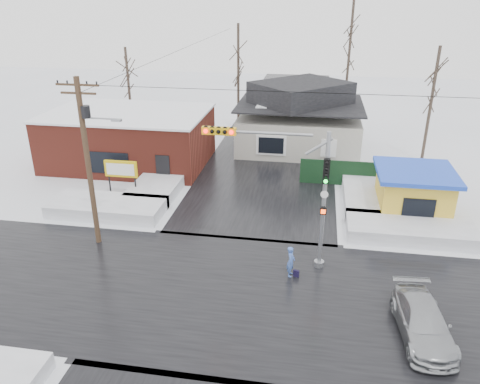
% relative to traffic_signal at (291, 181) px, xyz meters
% --- Properties ---
extents(ground, '(120.00, 120.00, 0.00)m').
position_rel_traffic_signal_xyz_m(ground, '(-2.43, -2.97, -4.54)').
color(ground, white).
rests_on(ground, ground).
extents(road_ns, '(10.00, 120.00, 0.02)m').
position_rel_traffic_signal_xyz_m(road_ns, '(-2.43, -2.97, -4.53)').
color(road_ns, black).
rests_on(road_ns, ground).
extents(road_ew, '(120.00, 10.00, 0.02)m').
position_rel_traffic_signal_xyz_m(road_ew, '(-2.43, -2.97, -4.53)').
color(road_ew, black).
rests_on(road_ew, ground).
extents(snowbank_nw, '(7.00, 3.00, 0.80)m').
position_rel_traffic_signal_xyz_m(snowbank_nw, '(-11.43, 4.03, -4.14)').
color(snowbank_nw, white).
rests_on(snowbank_nw, ground).
extents(snowbank_ne, '(7.00, 3.00, 0.80)m').
position_rel_traffic_signal_xyz_m(snowbank_ne, '(6.57, 4.03, -4.14)').
color(snowbank_ne, white).
rests_on(snowbank_ne, ground).
extents(snowbank_nside_w, '(3.00, 8.00, 0.80)m').
position_rel_traffic_signal_xyz_m(snowbank_nside_w, '(-9.43, 9.03, -4.14)').
color(snowbank_nside_w, white).
rests_on(snowbank_nside_w, ground).
extents(snowbank_nside_e, '(3.00, 8.00, 0.80)m').
position_rel_traffic_signal_xyz_m(snowbank_nside_e, '(4.57, 9.03, -4.14)').
color(snowbank_nside_e, white).
rests_on(snowbank_nside_e, ground).
extents(traffic_signal, '(6.05, 0.68, 7.00)m').
position_rel_traffic_signal_xyz_m(traffic_signal, '(0.00, 0.00, 0.00)').
color(traffic_signal, gray).
rests_on(traffic_signal, ground).
extents(utility_pole, '(3.15, 0.44, 9.00)m').
position_rel_traffic_signal_xyz_m(utility_pole, '(-10.36, 0.53, 0.57)').
color(utility_pole, '#382619').
rests_on(utility_pole, ground).
extents(brick_building, '(12.20, 8.20, 4.12)m').
position_rel_traffic_signal_xyz_m(brick_building, '(-13.43, 13.03, -2.46)').
color(brick_building, maroon).
rests_on(brick_building, ground).
extents(marquee_sign, '(2.20, 0.21, 2.55)m').
position_rel_traffic_signal_xyz_m(marquee_sign, '(-11.43, 6.53, -2.62)').
color(marquee_sign, black).
rests_on(marquee_sign, ground).
extents(house, '(10.40, 8.40, 5.76)m').
position_rel_traffic_signal_xyz_m(house, '(-0.43, 19.03, -1.92)').
color(house, beige).
rests_on(house, ground).
extents(kiosk, '(4.60, 4.60, 2.88)m').
position_rel_traffic_signal_xyz_m(kiosk, '(7.07, 7.03, -3.08)').
color(kiosk, gold).
rests_on(kiosk, ground).
extents(fence, '(8.00, 0.12, 1.80)m').
position_rel_traffic_signal_xyz_m(fence, '(4.07, 11.03, -3.64)').
color(fence, black).
rests_on(fence, ground).
extents(tree_far_left, '(3.00, 3.00, 10.00)m').
position_rel_traffic_signal_xyz_m(tree_far_left, '(-6.43, 23.03, 3.41)').
color(tree_far_left, '#332821').
rests_on(tree_far_left, ground).
extents(tree_far_mid, '(3.00, 3.00, 12.00)m').
position_rel_traffic_signal_xyz_m(tree_far_mid, '(3.57, 25.03, 5.00)').
color(tree_far_mid, '#332821').
rests_on(tree_far_mid, ground).
extents(tree_far_right, '(3.00, 3.00, 9.00)m').
position_rel_traffic_signal_xyz_m(tree_far_right, '(9.57, 17.03, 2.62)').
color(tree_far_right, '#332821').
rests_on(tree_far_right, ground).
extents(tree_far_west, '(3.00, 3.00, 8.00)m').
position_rel_traffic_signal_xyz_m(tree_far_west, '(-16.43, 21.03, 1.82)').
color(tree_far_west, '#332821').
rests_on(tree_far_west, ground).
extents(pedestrian, '(0.42, 0.60, 1.56)m').
position_rel_traffic_signal_xyz_m(pedestrian, '(0.20, -1.03, -3.76)').
color(pedestrian, '#4569C3').
rests_on(pedestrian, ground).
extents(car, '(2.23, 4.70, 1.32)m').
position_rel_traffic_signal_xyz_m(car, '(5.67, -4.48, -3.88)').
color(car, '#A2A5A9').
rests_on(car, ground).
extents(shopping_bag, '(0.30, 0.20, 0.35)m').
position_rel_traffic_signal_xyz_m(shopping_bag, '(0.49, -1.11, -4.36)').
color(shopping_bag, black).
rests_on(shopping_bag, ground).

